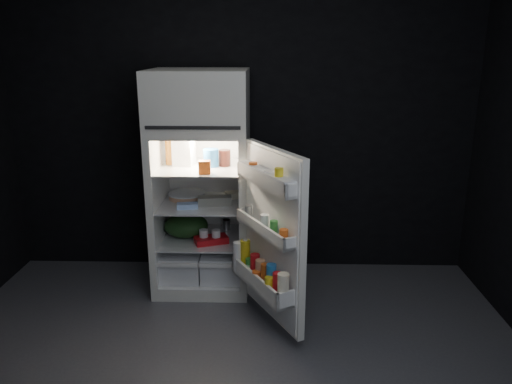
{
  "coord_description": "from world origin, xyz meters",
  "views": [
    {
      "loc": [
        0.25,
        -2.57,
        1.95
      ],
      "look_at": [
        0.15,
        1.0,
        0.9
      ],
      "focal_mm": 35.0,
      "sensor_mm": 36.0,
      "label": 1
    }
  ],
  "objects_px": {
    "fridge_door": "(270,239)",
    "milk_jug": "(184,150)",
    "yogurt_tray": "(211,240)",
    "egg_carton": "(215,201)",
    "refrigerator": "(202,174)"
  },
  "relations": [
    {
      "from": "fridge_door",
      "to": "milk_jug",
      "type": "xyz_separation_m",
      "value": [
        -0.69,
        0.71,
        0.47
      ]
    },
    {
      "from": "milk_jug",
      "to": "yogurt_tray",
      "type": "height_order",
      "value": "milk_jug"
    },
    {
      "from": "egg_carton",
      "to": "yogurt_tray",
      "type": "distance_m",
      "value": 0.32
    },
    {
      "from": "refrigerator",
      "to": "milk_jug",
      "type": "bearing_deg",
      "value": 177.32
    },
    {
      "from": "fridge_door",
      "to": "egg_carton",
      "type": "distance_m",
      "value": 0.75
    },
    {
      "from": "fridge_door",
      "to": "egg_carton",
      "type": "bearing_deg",
      "value": 126.23
    },
    {
      "from": "egg_carton",
      "to": "yogurt_tray",
      "type": "height_order",
      "value": "egg_carton"
    },
    {
      "from": "refrigerator",
      "to": "yogurt_tray",
      "type": "bearing_deg",
      "value": -63.13
    },
    {
      "from": "fridge_door",
      "to": "egg_carton",
      "type": "height_order",
      "value": "fridge_door"
    },
    {
      "from": "refrigerator",
      "to": "yogurt_tray",
      "type": "distance_m",
      "value": 0.54
    },
    {
      "from": "egg_carton",
      "to": "refrigerator",
      "type": "bearing_deg",
      "value": 129.09
    },
    {
      "from": "milk_jug",
      "to": "egg_carton",
      "type": "xyz_separation_m",
      "value": [
        0.25,
        -0.11,
        -0.38
      ]
    },
    {
      "from": "egg_carton",
      "to": "milk_jug",
      "type": "bearing_deg",
      "value": 147.91
    },
    {
      "from": "refrigerator",
      "to": "egg_carton",
      "type": "height_order",
      "value": "refrigerator"
    },
    {
      "from": "refrigerator",
      "to": "fridge_door",
      "type": "relative_size",
      "value": 1.46
    }
  ]
}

